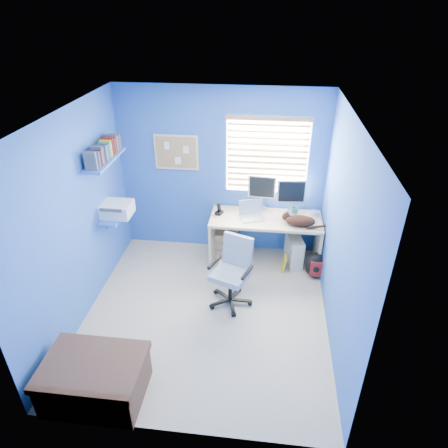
# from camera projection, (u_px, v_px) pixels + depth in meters

# --- Properties ---
(floor) EXTENTS (3.00, 3.20, 0.00)m
(floor) POSITION_uv_depth(u_px,v_px,m) (206.00, 313.00, 5.07)
(floor) COLOR #B9A997
(floor) RESTS_ON ground
(ceiling) EXTENTS (3.00, 3.20, 0.00)m
(ceiling) POSITION_uv_depth(u_px,v_px,m) (201.00, 117.00, 3.82)
(ceiling) COLOR white
(ceiling) RESTS_ON wall_back
(wall_back) EXTENTS (3.00, 0.01, 2.50)m
(wall_back) POSITION_uv_depth(u_px,v_px,m) (221.00, 173.00, 5.82)
(wall_back) COLOR #2C6CBA
(wall_back) RESTS_ON ground
(wall_front) EXTENTS (3.00, 0.01, 2.50)m
(wall_front) POSITION_uv_depth(u_px,v_px,m) (171.00, 334.00, 3.07)
(wall_front) COLOR #2C6CBA
(wall_front) RESTS_ON ground
(wall_left) EXTENTS (0.01, 3.20, 2.50)m
(wall_left) POSITION_uv_depth(u_px,v_px,m) (76.00, 221.00, 4.60)
(wall_left) COLOR #2C6CBA
(wall_left) RESTS_ON ground
(wall_right) EXTENTS (0.01, 3.20, 2.50)m
(wall_right) POSITION_uv_depth(u_px,v_px,m) (341.00, 237.00, 4.30)
(wall_right) COLOR #2C6CBA
(wall_right) RESTS_ON ground
(desk) EXTENTS (1.59, 0.65, 0.74)m
(desk) POSITION_uv_depth(u_px,v_px,m) (265.00, 240.00, 5.90)
(desk) COLOR #CAAF85
(desk) RESTS_ON floor
(laptop) EXTENTS (0.40, 0.35, 0.22)m
(laptop) POSITION_uv_depth(u_px,v_px,m) (252.00, 211.00, 5.65)
(laptop) COLOR silver
(laptop) RESTS_ON desk
(monitor_left) EXTENTS (0.41, 0.15, 0.54)m
(monitor_left) POSITION_uv_depth(u_px,v_px,m) (262.00, 193.00, 5.81)
(monitor_left) COLOR silver
(monitor_left) RESTS_ON desk
(monitor_right) EXTENTS (0.41, 0.16, 0.54)m
(monitor_right) POSITION_uv_depth(u_px,v_px,m) (291.00, 197.00, 5.68)
(monitor_right) COLOR silver
(monitor_right) RESTS_ON desk
(phone) EXTENTS (0.13, 0.14, 0.17)m
(phone) POSITION_uv_depth(u_px,v_px,m) (219.00, 209.00, 5.77)
(phone) COLOR black
(phone) RESTS_ON desk
(mug) EXTENTS (0.10, 0.09, 0.10)m
(mug) POSITION_uv_depth(u_px,v_px,m) (295.00, 210.00, 5.81)
(mug) COLOR #257064
(mug) RESTS_ON desk
(cd_spindle) EXTENTS (0.13, 0.13, 0.07)m
(cd_spindle) POSITION_uv_depth(u_px,v_px,m) (315.00, 214.00, 5.75)
(cd_spindle) COLOR silver
(cd_spindle) RESTS_ON desk
(cat) EXTENTS (0.45, 0.35, 0.14)m
(cat) POSITION_uv_depth(u_px,v_px,m) (301.00, 221.00, 5.49)
(cat) COLOR black
(cat) RESTS_ON desk
(tower_pc) EXTENTS (0.28, 0.47, 0.45)m
(tower_pc) POSITION_uv_depth(u_px,v_px,m) (294.00, 250.00, 5.91)
(tower_pc) COLOR beige
(tower_pc) RESTS_ON floor
(drawer_boxes) EXTENTS (0.35, 0.28, 0.41)m
(drawer_boxes) POSITION_uv_depth(u_px,v_px,m) (226.00, 242.00, 6.15)
(drawer_boxes) COLOR tan
(drawer_boxes) RESTS_ON floor
(yellow_book) EXTENTS (0.03, 0.17, 0.24)m
(yellow_book) POSITION_uv_depth(u_px,v_px,m) (284.00, 263.00, 5.81)
(yellow_book) COLOR yellow
(yellow_book) RESTS_ON floor
(backpack) EXTENTS (0.34, 0.26, 0.39)m
(backpack) POSITION_uv_depth(u_px,v_px,m) (316.00, 265.00, 5.65)
(backpack) COLOR black
(backpack) RESTS_ON floor
(bed_corner) EXTENTS (0.94, 0.67, 0.45)m
(bed_corner) POSITION_uv_depth(u_px,v_px,m) (95.00, 379.00, 3.93)
(bed_corner) COLOR brown
(bed_corner) RESTS_ON floor
(office_chair) EXTENTS (0.68, 0.68, 0.91)m
(office_chair) POSITION_uv_depth(u_px,v_px,m) (232.00, 280.00, 5.12)
(office_chair) COLOR black
(office_chair) RESTS_ON floor
(window_blinds) EXTENTS (1.15, 0.05, 1.10)m
(window_blinds) POSITION_uv_depth(u_px,v_px,m) (267.00, 156.00, 5.58)
(window_blinds) COLOR white
(window_blinds) RESTS_ON ground
(corkboard) EXTENTS (0.64, 0.02, 0.52)m
(corkboard) POSITION_uv_depth(u_px,v_px,m) (176.00, 152.00, 5.72)
(corkboard) COLOR #CAAF85
(corkboard) RESTS_ON ground
(wall_shelves) EXTENTS (0.42, 0.90, 1.05)m
(wall_shelves) POSITION_uv_depth(u_px,v_px,m) (109.00, 181.00, 5.14)
(wall_shelves) COLOR #3A64C4
(wall_shelves) RESTS_ON ground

